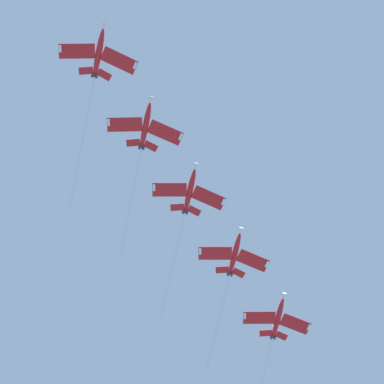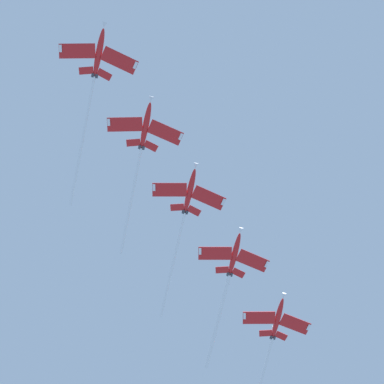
# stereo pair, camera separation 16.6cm
# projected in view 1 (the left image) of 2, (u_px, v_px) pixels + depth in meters

# --- Properties ---
(jet_lead) EXTENTS (19.95, 43.25, 19.51)m
(jet_lead) POSITION_uv_depth(u_px,v_px,m) (94.00, 77.00, 152.87)
(jet_lead) COLOR red
(jet_second) EXTENTS (19.98, 39.60, 16.89)m
(jet_second) POSITION_uv_depth(u_px,v_px,m) (142.00, 147.00, 157.80)
(jet_second) COLOR red
(jet_third) EXTENTS (19.91, 39.63, 18.33)m
(jet_third) POSITION_uv_depth(u_px,v_px,m) (185.00, 211.00, 161.57)
(jet_third) COLOR red
(jet_fourth) EXTENTS (19.92, 38.17, 17.23)m
(jet_fourth) POSITION_uv_depth(u_px,v_px,m) (228.00, 281.00, 166.52)
(jet_fourth) COLOR red
(jet_fifth) EXTENTS (19.94, 42.44, 18.76)m
(jet_fifth) POSITION_uv_depth(u_px,v_px,m) (272.00, 341.00, 172.06)
(jet_fifth) COLOR red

